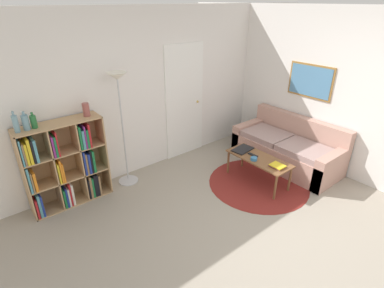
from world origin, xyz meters
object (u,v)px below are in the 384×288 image
Objects in this scene: floor_lamp at (119,98)px; couch at (288,149)px; bowl at (254,159)px; bottle_left at (16,124)px; bottle_middle at (26,122)px; laptop at (243,149)px; bottle_right at (34,122)px; vase_on_shelf at (86,110)px; bookshelf at (65,166)px; coffee_table at (259,160)px.

floor_lamp reaches higher than couch.
floor_lamp is 17.09× the size of bowl.
bowl is 3.25m from bottle_left.
couch is at bearing -18.66° from bottle_middle.
bottle_right is at bearing 160.19° from laptop.
couch is 3.42m from vase_on_shelf.
bookshelf is at bearing 150.43° from bowl.
couch is 4.01m from bottle_right.
bowl is at bearing -25.07° from bottle_left.
coffee_table is 3.37m from bottle_left.
coffee_table is at bearing -25.11° from bottle_middle.
bottle_middle reaches higher than laptop.
bookshelf is 6.03× the size of bottle_right.
bookshelf is 3.29× the size of laptop.
couch is 10.13× the size of vase_on_shelf.
bottle_middle is (-0.34, -0.01, 0.73)m from bookshelf.
floor_lamp is 4.72× the size of laptop.
vase_on_shelf is (0.86, 0.02, -0.02)m from bottle_left.
floor_lamp is at bearing -0.49° from bottle_left.
floor_lamp reaches higher than coffee_table.
floor_lamp reaches higher than laptop.
laptop is (1.62, -0.97, -0.95)m from floor_lamp.
vase_on_shelf is (0.41, -0.00, 0.73)m from bookshelf.
bowl is (-0.12, -0.00, 0.07)m from coffee_table.
bottle_middle is at bearing 161.34° from couch.
bottle_left reaches higher than vase_on_shelf.
bottle_left is (-3.86, 1.25, 1.06)m from couch.
laptop is 1.83× the size of bottle_right.
couch is (3.41, -1.28, -0.31)m from bookshelf.
bowl is at bearing -26.96° from bottle_right.
bookshelf is at bearing 158.16° from laptop.
bowl is at bearing -41.37° from floor_lamp.
couch is at bearing -26.25° from floor_lamp.
laptop is 1.40× the size of bottle_left.
bowl is 3.16m from bottle_middle.
couch is 4.10m from bottle_middle.
bottle_left reaches higher than bottle_middle.
bottle_middle is at bearing 7.05° from bottle_left.
bookshelf is 11.92× the size of bowl.
coffee_table is (-0.90, -0.07, 0.11)m from couch.
bookshelf is 2.74m from bowl.
floor_lamp is at bearing -2.47° from bookshelf.
bowl is (2.38, -1.35, -0.14)m from bookshelf.
bookshelf is 5.21× the size of bottle_middle.
coffee_table is 0.14m from bowl.
coffee_table is at bearing -28.29° from bookshelf.
couch is at bearing -18.00° from bottle_left.
bookshelf is at bearing 159.41° from couch.
coffee_table is (2.51, -1.35, -0.21)m from bookshelf.
bottle_right reaches higher than bowl.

